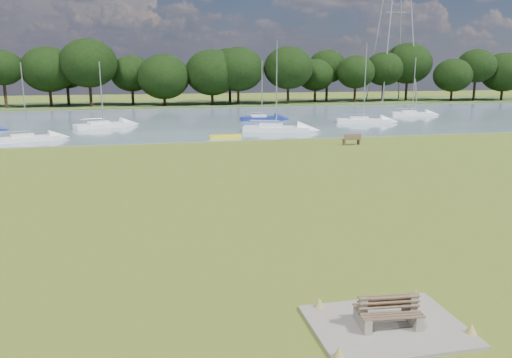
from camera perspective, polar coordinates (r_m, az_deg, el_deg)
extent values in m
plane|color=olive|center=(27.28, 1.35, -2.40)|extent=(220.00, 220.00, 0.00)
cube|color=slate|center=(68.23, -7.12, 6.66)|extent=(220.00, 40.00, 0.10)
cube|color=#4C6626|center=(98.03, -8.82, 8.43)|extent=(220.00, 20.00, 0.40)
cube|color=gray|center=(14.95, 14.74, -15.95)|extent=(4.20, 3.20, 0.10)
cube|color=gray|center=(14.59, 12.08, -15.40)|extent=(0.31, 1.02, 0.42)
cube|color=gray|center=(14.42, 12.15, -14.05)|extent=(0.23, 0.19, 0.53)
cube|color=gray|center=(15.09, 17.43, -14.72)|extent=(0.31, 1.02, 0.42)
cube|color=gray|center=(14.93, 17.53, -13.41)|extent=(0.23, 0.19, 0.53)
cube|color=brown|center=(14.47, 15.33, -14.85)|extent=(1.76, 0.55, 0.04)
cube|color=brown|center=(14.54, 15.03, -13.42)|extent=(1.73, 0.29, 0.42)
cube|color=brown|center=(14.99, 14.39, -13.78)|extent=(1.76, 0.55, 0.04)
cube|color=brown|center=(14.66, 14.80, -13.17)|extent=(1.73, 0.29, 0.42)
cube|color=brown|center=(46.95, 10.04, 4.15)|extent=(0.11, 0.51, 0.52)
cube|color=brown|center=(47.58, 11.65, 4.19)|extent=(0.11, 0.51, 0.52)
cube|color=brown|center=(47.23, 10.86, 4.48)|extent=(1.71, 0.57, 0.06)
cube|color=brown|center=(46.99, 10.99, 4.77)|extent=(1.70, 0.12, 0.51)
cube|color=yellow|center=(50.65, -3.52, 4.88)|extent=(3.22, 0.81, 0.32)
cylinder|color=#9A9EA4|center=(104.87, 15.11, 18.10)|extent=(0.26, 0.26, 34.93)
cylinder|color=#9A9EA4|center=(107.20, 17.59, 17.83)|extent=(0.26, 0.26, 34.93)
cylinder|color=#9A9EA4|center=(109.30, 13.86, 17.93)|extent=(0.26, 0.26, 34.93)
cylinder|color=#9A9EA4|center=(111.53, 16.27, 17.69)|extent=(0.26, 0.26, 34.93)
cylinder|color=black|center=(96.66, -26.92, 8.34)|extent=(0.51, 0.51, 3.58)
ellipsoid|color=black|center=(96.53, -27.19, 10.92)|extent=(9.13, 9.13, 7.76)
cylinder|color=black|center=(95.18, -22.81, 8.76)|extent=(0.51, 0.51, 3.87)
ellipsoid|color=black|center=(95.05, -23.06, 11.60)|extent=(7.10, 7.10, 6.04)
cylinder|color=black|center=(94.19, -18.58, 9.15)|extent=(0.51, 0.51, 4.16)
ellipsoid|color=black|center=(94.07, -18.80, 12.24)|extent=(8.11, 8.11, 6.90)
cylinder|color=black|center=(93.75, -14.26, 9.13)|extent=(0.51, 0.51, 3.29)
ellipsoid|color=black|center=(93.61, -14.39, 11.59)|extent=(9.13, 9.13, 7.76)
cylinder|color=black|center=(93.81, -9.93, 9.42)|extent=(0.51, 0.51, 3.58)
ellipsoid|color=black|center=(93.67, -10.03, 12.09)|extent=(7.10, 7.10, 6.04)
cylinder|color=black|center=(94.38, -5.63, 9.66)|extent=(0.51, 0.51, 3.87)
ellipsoid|color=black|center=(94.25, -5.69, 12.53)|extent=(8.11, 8.11, 6.90)
cylinder|color=black|center=(95.46, -1.39, 9.84)|extent=(0.51, 0.51, 4.16)
ellipsoid|color=black|center=(95.34, -1.41, 12.89)|extent=(9.13, 9.13, 7.76)
cylinder|color=black|center=(97.07, 2.72, 9.62)|extent=(0.51, 0.51, 3.29)
ellipsoid|color=black|center=(96.93, 2.75, 11.99)|extent=(7.10, 7.10, 6.04)
cylinder|color=black|center=(99.12, 6.69, 9.69)|extent=(0.51, 0.51, 3.58)
ellipsoid|color=black|center=(98.99, 6.76, 12.22)|extent=(8.11, 8.11, 6.90)
cylinder|color=black|center=(101.61, 10.48, 9.73)|extent=(0.51, 0.51, 3.87)
ellipsoid|color=black|center=(101.48, 10.59, 12.39)|extent=(9.13, 9.13, 7.76)
cylinder|color=black|center=(104.51, 14.08, 9.72)|extent=(0.51, 0.51, 4.16)
ellipsoid|color=black|center=(104.39, 14.23, 12.50)|extent=(7.10, 7.10, 6.04)
cylinder|color=black|center=(107.81, 17.45, 9.37)|extent=(0.51, 0.51, 3.29)
ellipsoid|color=black|center=(107.69, 17.59, 11.50)|extent=(8.11, 8.11, 6.90)
cylinder|color=black|center=(111.43, 20.62, 9.31)|extent=(0.51, 0.51, 3.58)
ellipsoid|color=black|center=(111.31, 20.80, 11.55)|extent=(9.13, 9.13, 7.76)
cylinder|color=black|center=(115.36, 23.59, 9.23)|extent=(0.51, 0.51, 3.87)
ellipsoid|color=black|center=(115.25, 23.80, 11.57)|extent=(7.10, 7.10, 6.04)
cylinder|color=black|center=(119.58, 26.35, 9.13)|extent=(0.51, 0.51, 4.16)
ellipsoid|color=black|center=(119.48, 26.59, 11.56)|extent=(8.11, 8.11, 6.90)
cube|color=white|center=(55.82, 2.32, 5.85)|extent=(7.57, 4.24, 0.76)
cube|color=white|center=(55.81, 1.72, 6.33)|extent=(2.93, 2.33, 0.49)
cylinder|color=#A5A8AD|center=(55.45, 2.36, 10.77)|extent=(0.13, 0.13, 9.26)
cube|color=navy|center=(67.19, 0.68, 7.00)|extent=(5.72, 1.75, 0.70)
cube|color=white|center=(67.06, 0.30, 7.36)|extent=(2.02, 1.31, 0.45)
cylinder|color=#A5A8AD|center=(66.92, 0.69, 10.25)|extent=(0.12, 0.12, 7.31)
cube|color=white|center=(65.72, 12.16, 6.60)|extent=(6.94, 3.72, 0.71)
cube|color=white|center=(65.61, 11.71, 6.99)|extent=(2.66, 2.08, 0.46)
cylinder|color=#A5A8AD|center=(65.41, 12.36, 10.84)|extent=(0.12, 0.12, 9.43)
cube|color=white|center=(53.23, -24.61, 4.30)|extent=(6.05, 3.39, 0.64)
cube|color=white|center=(53.13, -25.15, 4.66)|extent=(2.34, 1.86, 0.41)
cylinder|color=#A5A8AD|center=(52.89, -24.98, 8.20)|extent=(0.11, 0.11, 7.00)
cube|color=white|center=(77.50, 17.41, 7.18)|extent=(6.10, 3.21, 0.67)
cube|color=white|center=(77.35, 17.09, 7.50)|extent=(2.34, 1.81, 0.43)
cylinder|color=#A5A8AD|center=(77.25, 17.61, 10.18)|extent=(0.11, 0.11, 7.84)
cube|color=white|center=(61.98, -17.04, 5.97)|extent=(6.83, 4.33, 0.71)
cube|color=white|center=(61.77, -17.53, 6.32)|extent=(2.71, 2.26, 0.46)
cylinder|color=#A5A8AD|center=(61.69, -17.27, 9.40)|extent=(0.12, 0.12, 7.12)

